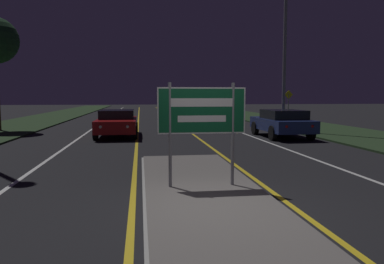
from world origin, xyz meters
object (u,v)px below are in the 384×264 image
highway_sign (202,115)px  warning_sign (288,104)px  car_receding_3 (196,106)px  car_receding_1 (191,111)px  car_receding_0 (282,122)px  car_approaching_0 (117,122)px  car_receding_2 (210,107)px

highway_sign → warning_sign: (8.62, 16.35, -0.14)m
highway_sign → car_receding_3: 39.86m
highway_sign → car_receding_1: size_ratio=0.48×
warning_sign → car_receding_3: bearing=96.9°
car_receding_0 → car_approaching_0: car_receding_0 is taller
car_receding_0 → car_receding_3: (0.26, 29.80, 0.02)m
car_approaching_0 → warning_sign: size_ratio=1.96×
car_receding_3 → warning_sign: 23.25m
car_receding_2 → car_receding_3: car_receding_2 is taller
car_receding_0 → car_approaching_0: 8.12m
car_approaching_0 → warning_sign: (11.05, 5.22, 0.77)m
car_receding_0 → warning_sign: (3.07, 6.73, 0.75)m
car_receding_1 → car_receding_0: bearing=-78.5°
car_receding_0 → car_receding_3: bearing=89.5°
warning_sign → highway_sign: bearing=-117.8°
car_receding_1 → car_receding_2: bearing=68.0°
car_receding_2 → car_receding_3: 8.95m
highway_sign → car_approaching_0: highway_sign is taller
car_receding_2 → car_receding_3: bearing=90.9°
highway_sign → car_receding_3: bearing=81.6°
car_receding_1 → car_receding_2: car_receding_2 is taller
car_approaching_0 → car_receding_2: bearing=66.6°
car_receding_3 → car_approaching_0: car_receding_3 is taller
car_receding_0 → car_receding_1: (-2.69, 13.23, 0.05)m
car_approaching_0 → car_receding_0: bearing=-10.7°
highway_sign → car_receding_1: highway_sign is taller
car_receding_1 → car_receding_2: 8.22m
car_receding_3 → car_receding_0: bearing=-90.5°
highway_sign → car_receding_3: size_ratio=0.47×
car_receding_1 → car_approaching_0: 12.87m
car_receding_2 → warning_sign: (2.68, -14.12, 0.67)m
car_receding_2 → car_approaching_0: bearing=-113.4°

